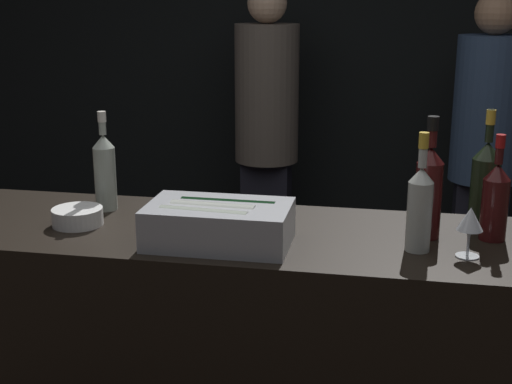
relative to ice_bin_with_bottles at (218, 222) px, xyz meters
name	(u,v)px	position (x,y,z in m)	size (l,w,h in m)	color
wall_back_chalkboard	(326,47)	(0.08, 2.36, 0.35)	(6.40, 0.06, 2.80)	black
bar_counter	(254,371)	(0.08, 0.14, -0.56)	(2.14, 0.62, 0.99)	black
ice_bin_with_bottles	(218,222)	(0.00, 0.00, 0.00)	(0.43, 0.26, 0.13)	#9EA0A5
bowl_white	(78,216)	(-0.49, 0.09, -0.04)	(0.16, 0.16, 0.06)	white
wine_glass	(470,221)	(0.72, 0.03, 0.04)	(0.07, 0.07, 0.15)	silver
candle_votive	(180,205)	(-0.20, 0.28, -0.04)	(0.07, 0.07, 0.05)	silver
red_wine_bottle_tall	(495,199)	(0.81, 0.20, 0.06)	(0.08, 0.08, 0.32)	#380F0F
white_wine_bottle	(105,170)	(-0.47, 0.27, 0.07)	(0.07, 0.07, 0.34)	#9EA899
champagne_bottle	(485,182)	(0.79, 0.32, 0.08)	(0.09, 0.09, 0.38)	black
red_wine_bottle_black_foil	(429,189)	(0.61, 0.18, 0.09)	(0.08, 0.08, 0.38)	#380F0F
rose_wine_bottle	(420,205)	(0.58, 0.06, 0.07)	(0.07, 0.07, 0.35)	#B2B7AD
person_in_hoodie	(267,129)	(-0.18, 1.85, -0.06)	(0.35, 0.35, 1.76)	black
person_blond_tee	(485,146)	(0.96, 1.72, -0.09)	(0.35, 0.35, 1.72)	black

